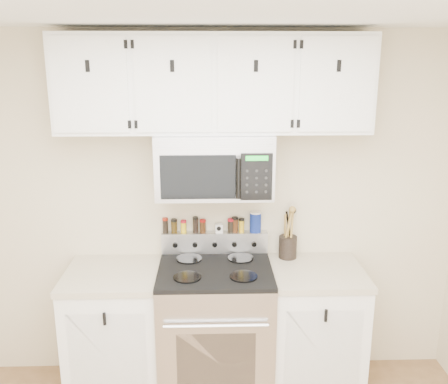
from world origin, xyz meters
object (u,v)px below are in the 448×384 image
at_px(microwave, 214,164).
at_px(utensil_crock, 288,245).
at_px(range, 215,329).
at_px(salt_canister, 255,222).

xyz_separation_m(microwave, utensil_crock, (0.52, 0.11, -0.62)).
bearing_deg(utensil_crock, range, -156.04).
bearing_deg(salt_canister, microwave, -151.96).
relative_size(utensil_crock, salt_canister, 2.47).
bearing_deg(utensil_crock, microwave, -168.58).
distance_m(microwave, salt_canister, 0.56).
distance_m(range, salt_canister, 0.80).
bearing_deg(range, salt_canister, 43.98).
bearing_deg(microwave, range, -90.23).
xyz_separation_m(range, microwave, (0.00, 0.13, 1.14)).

